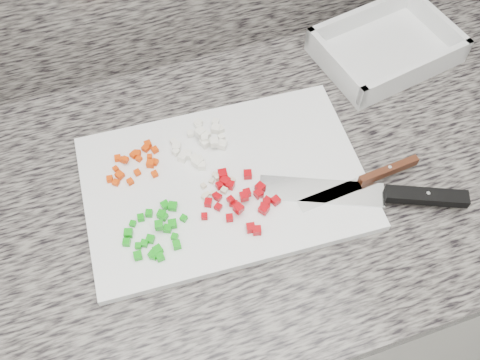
# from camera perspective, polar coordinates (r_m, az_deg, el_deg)

# --- Properties ---
(cabinet) EXTENTS (3.92, 0.62, 0.86)m
(cabinet) POSITION_cam_1_polar(r_m,az_deg,el_deg) (1.30, -2.15, -11.77)
(cabinet) COLOR silver
(cabinet) RESTS_ON ground
(countertop) EXTENTS (3.96, 0.64, 0.04)m
(countertop) POSITION_cam_1_polar(r_m,az_deg,el_deg) (0.89, -3.07, -1.57)
(countertop) COLOR #6A655D
(countertop) RESTS_ON cabinet
(cutting_board) EXTENTS (0.46, 0.32, 0.01)m
(cutting_board) POSITION_cam_1_polar(r_m,az_deg,el_deg) (0.87, -1.68, -0.27)
(cutting_board) COLOR white
(cutting_board) RESTS_ON countertop
(carrot_pile) EXTENTS (0.09, 0.07, 0.02)m
(carrot_pile) POSITION_cam_1_polar(r_m,az_deg,el_deg) (0.89, -11.03, 1.86)
(carrot_pile) COLOR #D43B04
(carrot_pile) RESTS_ON cutting_board
(onion_pile) EXTENTS (0.10, 0.10, 0.02)m
(onion_pile) POSITION_cam_1_polar(r_m,az_deg,el_deg) (0.89, -4.25, 3.89)
(onion_pile) COLOR white
(onion_pile) RESTS_ON cutting_board
(green_pepper_pile) EXTENTS (0.11, 0.10, 0.02)m
(green_pepper_pile) POSITION_cam_1_polar(r_m,az_deg,el_deg) (0.82, -8.91, -5.43)
(green_pepper_pile) COLOR #0E9B10
(green_pepper_pile) RESTS_ON cutting_board
(red_pepper_pile) EXTENTS (0.13, 0.13, 0.02)m
(red_pepper_pile) POSITION_cam_1_polar(r_m,az_deg,el_deg) (0.83, 0.19, -2.02)
(red_pepper_pile) COLOR #A50209
(red_pepper_pile) RESTS_ON cutting_board
(garlic_pile) EXTENTS (0.06, 0.05, 0.01)m
(garlic_pile) POSITION_cam_1_polar(r_m,az_deg,el_deg) (0.85, -2.42, -0.45)
(garlic_pile) COLOR beige
(garlic_pile) RESTS_ON cutting_board
(chef_knife) EXTENTS (0.31, 0.16, 0.02)m
(chef_knife) POSITION_cam_1_polar(r_m,az_deg,el_deg) (0.87, 15.72, -1.51)
(chef_knife) COLOR silver
(chef_knife) RESTS_ON cutting_board
(paring_knife) EXTENTS (0.21, 0.03, 0.02)m
(paring_knife) POSITION_cam_1_polar(r_m,az_deg,el_deg) (0.88, 14.08, 0.35)
(paring_knife) COLOR silver
(paring_knife) RESTS_ON cutting_board
(tray) EXTENTS (0.28, 0.22, 0.05)m
(tray) POSITION_cam_1_polar(r_m,az_deg,el_deg) (1.08, 15.27, 13.35)
(tray) COLOR silver
(tray) RESTS_ON countertop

